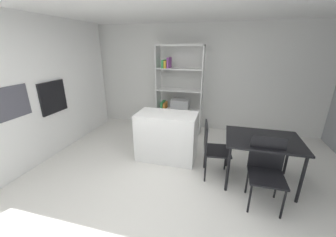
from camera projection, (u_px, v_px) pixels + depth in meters
ground_plane at (165, 189)px, 3.15m from camera, size 8.64×8.64×0.00m
back_partition at (194, 78)px, 5.18m from camera, size 6.29×0.06×2.61m
tall_cabinet_run_left at (5, 95)px, 3.39m from camera, size 0.63×4.95×2.61m
built_in_oven at (53, 97)px, 3.94m from camera, size 0.06×0.61×0.61m
kitchen_island at (167, 136)px, 3.89m from camera, size 1.11×0.62×0.91m
open_bookshelf at (177, 95)px, 5.07m from camera, size 1.13×0.38×2.11m
dining_table at (263, 144)px, 3.09m from camera, size 1.08×0.82×0.77m
dining_chair_near at (266, 166)px, 2.75m from camera, size 0.46×0.46×0.94m
dining_chair_island_side at (211, 145)px, 3.31m from camera, size 0.47×0.50×0.93m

